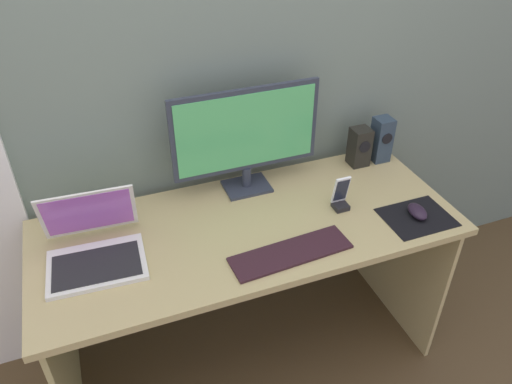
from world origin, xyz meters
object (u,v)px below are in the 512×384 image
at_px(monitor, 246,136).
at_px(phone_in_dock, 341,197).
at_px(speaker_near_monitor, 359,147).
at_px(keyboard_external, 291,253).
at_px(mouse, 417,211).
at_px(laptop, 94,247).
at_px(speaker_right, 381,139).

height_order(monitor, phone_in_dock, monitor).
distance_m(speaker_near_monitor, keyboard_external, 0.67).
distance_m(keyboard_external, phone_in_dock, 0.33).
bearing_deg(keyboard_external, speaker_near_monitor, 36.51).
bearing_deg(mouse, laptop, 178.43).
height_order(speaker_near_monitor, laptop, laptop).
bearing_deg(laptop, speaker_near_monitor, 10.50).
height_order(speaker_right, laptop, laptop).
relative_size(laptop, phone_in_dock, 2.39).
height_order(laptop, mouse, laptop).
height_order(speaker_right, keyboard_external, speaker_right).
bearing_deg(keyboard_external, mouse, -0.90).
xyz_separation_m(speaker_right, phone_in_dock, (-0.33, -0.25, -0.05)).
relative_size(speaker_right, keyboard_external, 0.47).
height_order(monitor, laptop, monitor).
relative_size(speaker_near_monitor, mouse, 1.69).
distance_m(speaker_right, laptop, 1.25).
bearing_deg(keyboard_external, laptop, 157.21).
bearing_deg(speaker_right, laptop, -170.38).
xyz_separation_m(monitor, speaker_near_monitor, (0.51, 0.00, -0.15)).
bearing_deg(laptop, mouse, -9.53).
xyz_separation_m(keyboard_external, phone_in_dock, (0.28, 0.17, 0.04)).
relative_size(monitor, keyboard_external, 1.37).
height_order(keyboard_external, mouse, mouse).
xyz_separation_m(speaker_near_monitor, phone_in_dock, (-0.22, -0.25, -0.04)).
bearing_deg(speaker_near_monitor, keyboard_external, -139.96).
relative_size(speaker_near_monitor, phone_in_dock, 1.22).
distance_m(monitor, laptop, 0.68).
distance_m(monitor, phone_in_dock, 0.43).
relative_size(mouse, phone_in_dock, 0.72).
distance_m(laptop, keyboard_external, 0.66).
bearing_deg(monitor, mouse, -36.95).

